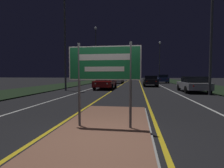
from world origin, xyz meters
TOP-DOWN VIEW (x-y plane):
  - ground_plane at (0.00, 0.00)m, footprint 160.00×160.00m
  - median_island at (0.00, 0.68)m, footprint 2.61×6.39m
  - verge_left at (-9.50, 20.00)m, footprint 5.00×100.00m
  - verge_right at (9.50, 20.00)m, footprint 5.00×100.00m
  - centre_line_yellow_left at (-1.49, 25.00)m, footprint 0.12×70.00m
  - centre_line_yellow_right at (1.49, 25.00)m, footprint 0.12×70.00m
  - lane_line_white_left at (-4.20, 25.00)m, footprint 0.12×70.00m
  - lane_line_white_right at (4.20, 25.00)m, footprint 0.12×70.00m
  - edge_line_white_left at (-7.20, 25.00)m, footprint 0.10×70.00m
  - edge_line_white_right at (7.20, 25.00)m, footprint 0.10×70.00m
  - highway_sign at (0.00, 0.68)m, footprint 2.03×0.07m
  - streetlight_left_near at (-6.10, 12.31)m, footprint 0.60×0.60m
  - streetlight_left_far at (-6.70, 27.62)m, footprint 0.50×0.50m
  - streetlight_right_near at (6.40, 10.10)m, footprint 0.50×0.50m
  - streetlight_right_far at (6.19, 38.95)m, footprint 0.56×0.56m
  - car_receding_0 at (5.87, 12.33)m, footprint 2.03×4.32m
  - car_receding_1 at (2.65, 19.79)m, footprint 1.88×4.37m
  - car_receding_2 at (5.56, 29.23)m, footprint 1.98×4.06m
  - car_approaching_0 at (-2.50, 14.71)m, footprint 2.01×4.77m
  - car_approaching_1 at (-2.60, 27.50)m, footprint 2.00×4.49m

SIDE VIEW (x-z plane):
  - ground_plane at x=0.00m, z-range 0.00..0.00m
  - centre_line_yellow_left at x=-1.49m, z-range 0.00..0.01m
  - centre_line_yellow_right at x=1.49m, z-range 0.00..0.01m
  - lane_line_white_left at x=-4.20m, z-range 0.00..0.01m
  - lane_line_white_right at x=4.20m, z-range 0.00..0.01m
  - edge_line_white_left at x=-7.20m, z-range 0.00..0.01m
  - edge_line_white_right at x=7.20m, z-range 0.00..0.01m
  - verge_left at x=-9.50m, z-range 0.00..0.08m
  - verge_right at x=9.50m, z-range 0.00..0.08m
  - median_island at x=0.00m, z-range -0.01..0.09m
  - car_approaching_1 at x=-2.60m, z-range 0.05..1.38m
  - car_approaching_0 at x=-2.50m, z-range 0.05..1.43m
  - car_receding_0 at x=5.87m, z-range 0.03..1.44m
  - car_receding_1 at x=2.65m, z-range 0.05..1.48m
  - car_receding_2 at x=5.56m, z-range 0.03..1.58m
  - highway_sign at x=0.00m, z-range 0.60..2.96m
  - streetlight_right_near at x=6.40m, z-range 1.16..10.08m
  - streetlight_right_far at x=6.19m, z-range 1.54..10.95m
  - streetlight_left_far at x=-6.70m, z-range 1.25..11.57m
  - streetlight_left_near at x=-6.10m, z-range 1.89..13.27m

